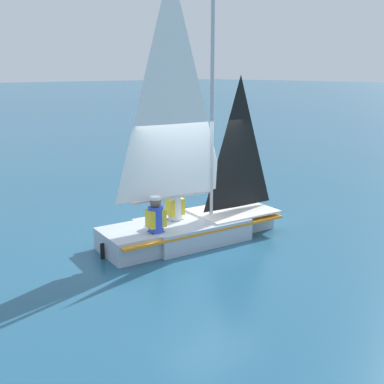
# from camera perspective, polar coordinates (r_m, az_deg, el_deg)

# --- Properties ---
(ground_plane) EXTENTS (260.00, 260.00, 0.00)m
(ground_plane) POSITION_cam_1_polar(r_m,az_deg,el_deg) (10.38, -0.00, -5.63)
(ground_plane) COLOR #235675
(sailboat_main) EXTENTS (4.11, 2.08, 5.58)m
(sailboat_main) POSITION_cam_1_polar(r_m,az_deg,el_deg) (10.13, -0.16, -1.61)
(sailboat_main) COLOR #B2BCCC
(sailboat_main) RESTS_ON ground_plane
(sailor_helm) EXTENTS (0.38, 0.35, 1.16)m
(sailor_helm) POSITION_cam_1_polar(r_m,az_deg,el_deg) (10.20, -2.03, -2.26)
(sailor_helm) COLOR black
(sailor_helm) RESTS_ON ground_plane
(sailor_crew) EXTENTS (0.38, 0.35, 1.16)m
(sailor_crew) POSITION_cam_1_polar(r_m,az_deg,el_deg) (9.44, -4.31, -3.67)
(sailor_crew) COLOR black
(sailor_crew) RESTS_ON ground_plane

